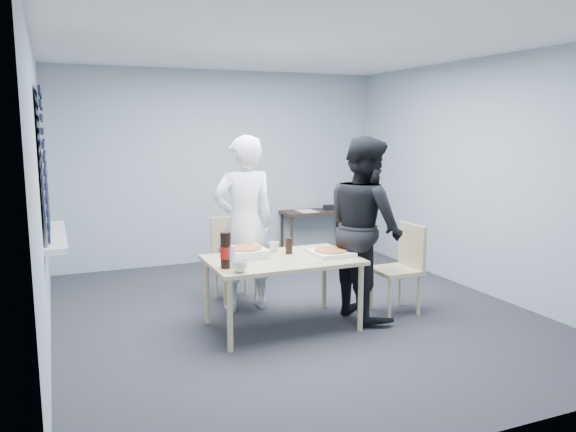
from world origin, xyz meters
name	(u,v)px	position (x,y,z in m)	size (l,w,h in m)	color
room	(46,174)	(-2.20, 0.40, 1.44)	(5.00, 5.00, 5.00)	#2B2A2F
dining_table	(282,264)	(-0.25, -0.30, 0.60)	(1.36, 0.86, 0.66)	tan
chair_far	(233,252)	(-0.41, 0.73, 0.51)	(0.42, 0.42, 0.89)	tan
chair_right	(403,262)	(1.04, -0.34, 0.51)	(0.42, 0.42, 0.89)	tan
person_white	(244,224)	(-0.41, 0.34, 0.89)	(0.65, 0.42, 1.77)	white
person_black	(365,227)	(0.62, -0.29, 0.89)	(0.86, 0.47, 1.77)	black
side_table	(316,216)	(1.32, 2.28, 0.58)	(0.98, 0.44, 0.66)	#38271B
stool	(248,248)	(0.07, 1.62, 0.34)	(0.32, 0.32, 0.45)	black
backpack	(248,225)	(0.07, 1.61, 0.63)	(0.26, 0.19, 0.37)	slate
pizza_box_a	(245,252)	(-0.54, -0.11, 0.70)	(0.36, 0.36, 0.09)	white
pizza_box_b	(331,252)	(0.22, -0.36, 0.68)	(0.36, 0.36, 0.05)	white
mug_a	(240,266)	(-0.76, -0.63, 0.71)	(0.12, 0.12, 0.10)	silver
mug_b	(274,247)	(-0.22, 0.00, 0.71)	(0.10, 0.10, 0.09)	silver
cola_glass	(289,246)	(-0.12, -0.15, 0.74)	(0.07, 0.07, 0.15)	black
soda_bottle	(226,251)	(-0.83, -0.44, 0.81)	(0.10, 0.10, 0.31)	black
plastic_cups	(231,257)	(-0.79, -0.45, 0.76)	(0.08, 0.08, 0.19)	silver
rubber_band	(320,263)	(-0.01, -0.59, 0.66)	(0.05, 0.05, 0.00)	red
papers	(307,211)	(1.17, 2.26, 0.66)	(0.24, 0.33, 0.01)	white
black_box	(329,207)	(1.54, 2.28, 0.69)	(0.16, 0.11, 0.07)	black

